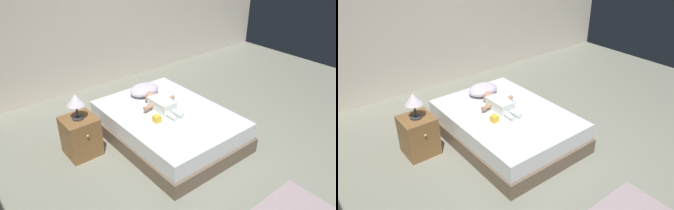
{
  "view_description": "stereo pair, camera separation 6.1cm",
  "coord_description": "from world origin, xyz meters",
  "views": [
    {
      "loc": [
        -2.37,
        -1.84,
        2.41
      ],
      "look_at": [
        -0.15,
        0.89,
        0.5
      ],
      "focal_mm": 34.34,
      "sensor_mm": 36.0,
      "label": 1
    },
    {
      "loc": [
        -2.32,
        -1.88,
        2.41
      ],
      "look_at": [
        -0.15,
        0.89,
        0.5
      ],
      "focal_mm": 34.34,
      "sensor_mm": 36.0,
      "label": 2
    }
  ],
  "objects": [
    {
      "name": "ground_plane",
      "position": [
        0.0,
        0.0,
        0.0
      ],
      "size": [
        8.0,
        8.0,
        0.0
      ],
      "primitive_type": "plane",
      "color": "gray"
    },
    {
      "name": "wall_behind_bed",
      "position": [
        0.0,
        3.0,
        1.44
      ],
      "size": [
        8.0,
        0.12,
        2.88
      ],
      "primitive_type": "cube",
      "color": "beige",
      "rests_on": "ground_plane"
    },
    {
      "name": "bed",
      "position": [
        -0.15,
        0.89,
        0.19
      ],
      "size": [
        1.32,
        1.84,
        0.4
      ],
      "color": "brown",
      "rests_on": "ground_plane"
    },
    {
      "name": "pillow",
      "position": [
        -0.1,
        1.47,
        0.47
      ],
      "size": [
        0.42,
        0.32,
        0.16
      ],
      "color": "silver",
      "rests_on": "bed"
    },
    {
      "name": "baby",
      "position": [
        -0.16,
        1.03,
        0.46
      ],
      "size": [
        0.5,
        0.66,
        0.15
      ],
      "color": "white",
      "rests_on": "bed"
    },
    {
      "name": "toothbrush",
      "position": [
        0.11,
        1.06,
        0.41
      ],
      "size": [
        0.03,
        0.13,
        0.02
      ],
      "color": "#3882E7",
      "rests_on": "bed"
    },
    {
      "name": "nightstand",
      "position": [
        -1.16,
        1.3,
        0.25
      ],
      "size": [
        0.38,
        0.41,
        0.49
      ],
      "color": "brown",
      "rests_on": "ground_plane"
    },
    {
      "name": "lamp",
      "position": [
        -1.16,
        1.3,
        0.72
      ],
      "size": [
        0.21,
        0.21,
        0.32
      ],
      "color": "#333338",
      "rests_on": "nightstand"
    },
    {
      "name": "toy_block",
      "position": [
        -0.4,
        0.79,
        0.44
      ],
      "size": [
        0.08,
        0.08,
        0.08
      ],
      "color": "yellow",
      "rests_on": "bed"
    }
  ]
}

